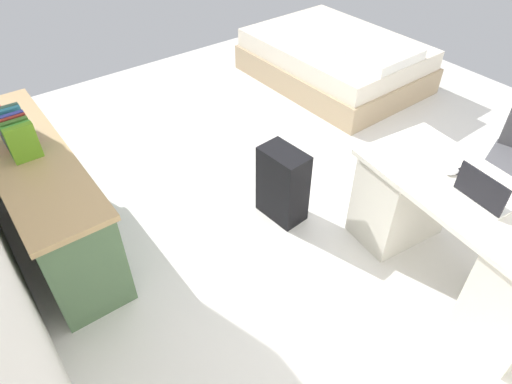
# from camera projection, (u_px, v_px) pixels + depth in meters

# --- Properties ---
(ground_plane) EXTENTS (5.77, 5.77, 0.00)m
(ground_plane) POSITION_uv_depth(u_px,v_px,m) (313.00, 175.00, 3.92)
(ground_plane) COLOR silver
(desk) EXTENTS (1.51, 0.82, 0.72)m
(desk) POSITION_uv_depth(u_px,v_px,m) (458.00, 236.00, 2.85)
(desk) COLOR silver
(desk) RESTS_ON ground_plane
(credenza) EXTENTS (1.80, 0.48, 0.75)m
(credenza) POSITION_uv_depth(u_px,v_px,m) (44.00, 197.00, 3.14)
(credenza) COLOR #4C6B47
(credenza) RESTS_ON ground_plane
(bed) EXTENTS (1.93, 1.44, 0.58)m
(bed) POSITION_uv_depth(u_px,v_px,m) (335.00, 60.00, 5.10)
(bed) COLOR tan
(bed) RESTS_ON ground_plane
(suitcase_black) EXTENTS (0.38, 0.25, 0.59)m
(suitcase_black) POSITION_uv_depth(u_px,v_px,m) (283.00, 184.00, 3.36)
(suitcase_black) COLOR black
(suitcase_black) RESTS_ON ground_plane
(laptop) EXTENTS (0.33, 0.26, 0.21)m
(laptop) POSITION_uv_depth(u_px,v_px,m) (485.00, 194.00, 2.56)
(laptop) COLOR silver
(laptop) RESTS_ON desk
(computer_mouse) EXTENTS (0.07, 0.11, 0.03)m
(computer_mouse) POSITION_uv_depth(u_px,v_px,m) (452.00, 171.00, 2.76)
(computer_mouse) COLOR white
(computer_mouse) RESTS_ON desk
(cell_phone_by_mouse) EXTENTS (0.09, 0.14, 0.01)m
(cell_phone_by_mouse) POSITION_uv_depth(u_px,v_px,m) (464.00, 171.00, 2.79)
(cell_phone_by_mouse) COLOR black
(cell_phone_by_mouse) RESTS_ON desk
(book_row) EXTENTS (0.36, 0.17, 0.24)m
(book_row) POSITION_uv_depth(u_px,v_px,m) (18.00, 134.00, 2.86)
(book_row) COLOR #5B951F
(book_row) RESTS_ON credenza
(figurine_small) EXTENTS (0.08, 0.08, 0.11)m
(figurine_small) POSITION_uv_depth(u_px,v_px,m) (1.00, 110.00, 3.19)
(figurine_small) COLOR red
(figurine_small) RESTS_ON credenza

